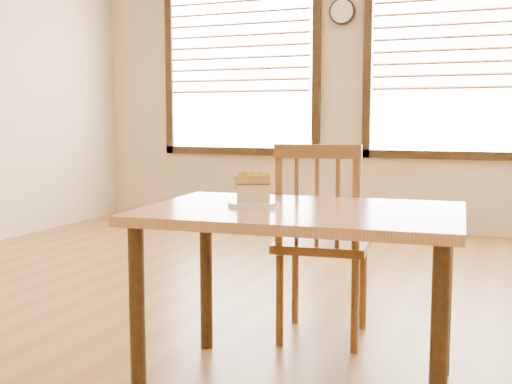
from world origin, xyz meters
TOP-DOWN VIEW (x-y plane):
  - window_left at (-1.90, 3.97)m, footprint 1.76×0.10m
  - window_right at (0.30, 3.97)m, footprint 1.76×0.10m
  - wall_clock at (-0.80, 3.96)m, footprint 0.26×0.05m
  - cafe_table_main at (0.03, 0.05)m, footprint 1.29×0.91m
  - cafe_chair_main at (-0.05, 0.66)m, footprint 0.50×0.50m
  - plate at (-0.17, 0.05)m, footprint 0.21×0.21m
  - cake_slice at (-0.17, 0.05)m, footprint 0.16×0.15m

SIDE VIEW (x-z plane):
  - cafe_chair_main at x=-0.05m, z-range 0.01..1.00m
  - cafe_table_main at x=0.03m, z-range 0.28..1.03m
  - plate at x=-0.17m, z-range 0.75..0.77m
  - cake_slice at x=-0.17m, z-range 0.76..0.89m
  - window_left at x=-1.90m, z-range 0.83..2.79m
  - window_right at x=0.30m, z-range 0.83..2.79m
  - wall_clock at x=-0.80m, z-range 2.02..2.28m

